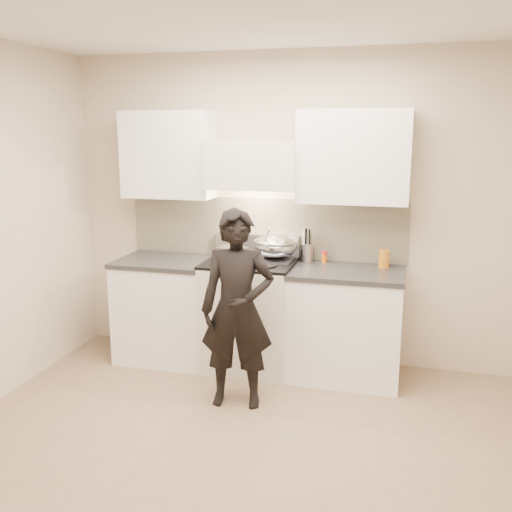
# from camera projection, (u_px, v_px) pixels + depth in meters

# --- Properties ---
(ground_plane) EXTENTS (4.00, 4.00, 0.00)m
(ground_plane) POSITION_uv_depth(u_px,v_px,m) (236.00, 457.00, 3.64)
(ground_plane) COLOR #866F58
(room_shell) EXTENTS (4.04, 3.54, 2.70)m
(room_shell) POSITION_uv_depth(u_px,v_px,m) (242.00, 200.00, 3.66)
(room_shell) COLOR beige
(room_shell) RESTS_ON ground
(stove) EXTENTS (0.76, 0.65, 0.96)m
(stove) POSITION_uv_depth(u_px,v_px,m) (250.00, 314.00, 4.95)
(stove) COLOR silver
(stove) RESTS_ON ground
(counter_right) EXTENTS (0.92, 0.67, 0.92)m
(counter_right) POSITION_uv_depth(u_px,v_px,m) (346.00, 323.00, 4.75)
(counter_right) COLOR white
(counter_right) RESTS_ON ground
(counter_left) EXTENTS (0.82, 0.67, 0.92)m
(counter_left) POSITION_uv_depth(u_px,v_px,m) (167.00, 308.00, 5.15)
(counter_left) COLOR white
(counter_left) RESTS_ON ground
(wok) EXTENTS (0.38, 0.46, 0.31)m
(wok) POSITION_uv_depth(u_px,v_px,m) (276.00, 246.00, 4.90)
(wok) COLOR silver
(wok) RESTS_ON stove
(stock_pot) EXTENTS (0.28, 0.26, 0.14)m
(stock_pot) POSITION_uv_depth(u_px,v_px,m) (232.00, 255.00, 4.72)
(stock_pot) COLOR silver
(stock_pot) RESTS_ON stove
(utensil_crock) EXTENTS (0.11, 0.11, 0.29)m
(utensil_crock) POSITION_uv_depth(u_px,v_px,m) (307.00, 251.00, 4.94)
(utensil_crock) COLOR #ADADB2
(utensil_crock) RESTS_ON counter_right
(spice_jar) EXTENTS (0.04, 0.04, 0.10)m
(spice_jar) POSITION_uv_depth(u_px,v_px,m) (324.00, 257.00, 4.91)
(spice_jar) COLOR #D96506
(spice_jar) RESTS_ON counter_right
(oil_glass) EXTENTS (0.09, 0.09, 0.15)m
(oil_glass) POSITION_uv_depth(u_px,v_px,m) (384.00, 259.00, 4.71)
(oil_glass) COLOR #BC6C16
(oil_glass) RESTS_ON counter_right
(person) EXTENTS (0.59, 0.43, 1.49)m
(person) POSITION_uv_depth(u_px,v_px,m) (237.00, 309.00, 4.20)
(person) COLOR black
(person) RESTS_ON ground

